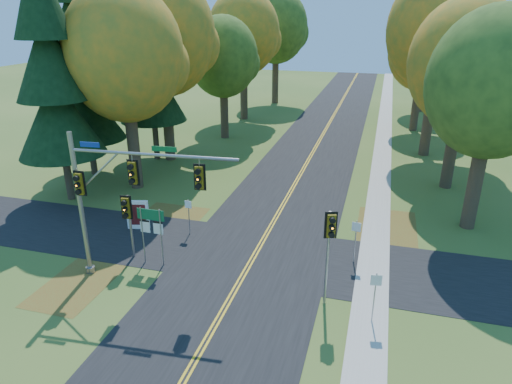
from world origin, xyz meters
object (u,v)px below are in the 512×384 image
(east_signal_pole, at_px, (330,236))
(route_sign_cluster, at_px, (151,225))
(traffic_mast, at_px, (116,189))
(info_kiosk, at_px, (138,215))

(east_signal_pole, height_order, route_sign_cluster, east_signal_pole)
(route_sign_cluster, bearing_deg, traffic_mast, -114.83)
(traffic_mast, height_order, route_sign_cluster, traffic_mast)
(traffic_mast, bearing_deg, info_kiosk, 108.31)
(traffic_mast, relative_size, route_sign_cluster, 2.54)
(info_kiosk, bearing_deg, traffic_mast, -81.04)
(east_signal_pole, xyz_separation_m, info_kiosk, (-11.87, 4.67, -2.60))
(route_sign_cluster, bearing_deg, east_signal_pole, -7.66)
(east_signal_pole, height_order, info_kiosk, east_signal_pole)
(traffic_mast, xyz_separation_m, route_sign_cluster, (0.73, 1.56, -2.45))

